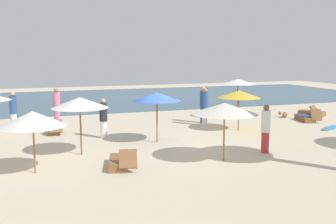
{
  "coord_description": "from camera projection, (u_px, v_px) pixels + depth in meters",
  "views": [
    {
      "loc": [
        -5.53,
        -15.12,
        3.71
      ],
      "look_at": [
        0.34,
        1.47,
        1.1
      ],
      "focal_mm": 42.26,
      "sensor_mm": 36.0,
      "label": 1
    }
  ],
  "objects": [
    {
      "name": "ground_plane",
      "position": [
        172.0,
        143.0,
        16.47
      ],
      "size": [
        60.0,
        60.0,
        0.0
      ],
      "primitive_type": "plane",
      "color": "beige"
    },
    {
      "name": "ocean_water",
      "position": [
        101.0,
        99.0,
        32.31
      ],
      "size": [
        48.0,
        16.0,
        0.06
      ],
      "primitive_type": "cube",
      "color": "#3D6075",
      "rests_on": "ground_plane"
    },
    {
      "name": "umbrella_0",
      "position": [
        33.0,
        119.0,
        12.13
      ],
      "size": [
        2.06,
        2.06,
        1.96
      ],
      "color": "olive",
      "rests_on": "ground_plane"
    },
    {
      "name": "umbrella_1",
      "position": [
        238.0,
        82.0,
        22.57
      ],
      "size": [
        2.01,
        2.01,
        2.28
      ],
      "color": "brown",
      "rests_on": "ground_plane"
    },
    {
      "name": "umbrella_2",
      "position": [
        225.0,
        109.0,
        13.52
      ],
      "size": [
        2.3,
        2.3,
        2.04
      ],
      "color": "olive",
      "rests_on": "ground_plane"
    },
    {
      "name": "umbrella_3",
      "position": [
        157.0,
        97.0,
        16.38
      ],
      "size": [
        2.02,
        2.02,
        2.11
      ],
      "color": "olive",
      "rests_on": "ground_plane"
    },
    {
      "name": "umbrella_5",
      "position": [
        80.0,
        103.0,
        14.35
      ],
      "size": [
        2.07,
        2.07,
        2.14
      ],
      "color": "brown",
      "rests_on": "ground_plane"
    },
    {
      "name": "umbrella_6",
      "position": [
        239.0,
        94.0,
        18.96
      ],
      "size": [
        2.06,
        2.06,
        1.95
      ],
      "color": "brown",
      "rests_on": "ground_plane"
    },
    {
      "name": "lounger_0",
      "position": [
        306.0,
        118.0,
        21.8
      ],
      "size": [
        0.99,
        1.73,
        0.74
      ],
      "color": "brown",
      "rests_on": "ground_plane"
    },
    {
      "name": "lounger_1",
      "position": [
        312.0,
        113.0,
        23.78
      ],
      "size": [
        1.25,
        1.78,
        0.69
      ],
      "color": "brown",
      "rests_on": "ground_plane"
    },
    {
      "name": "lounger_2",
      "position": [
        54.0,
        129.0,
        18.59
      ],
      "size": [
        0.73,
        1.72,
        0.71
      ],
      "color": "brown",
      "rests_on": "ground_plane"
    },
    {
      "name": "lounger_4",
      "position": [
        119.0,
        162.0,
        12.98
      ],
      "size": [
        0.96,
        1.77,
        0.7
      ],
      "color": "brown",
      "rests_on": "ground_plane"
    },
    {
      "name": "person_0",
      "position": [
        205.0,
        106.0,
        20.4
      ],
      "size": [
        0.46,
        0.46,
        1.96
      ],
      "color": "white",
      "rests_on": "ground_plane"
    },
    {
      "name": "person_1",
      "position": [
        203.0,
        105.0,
        21.15
      ],
      "size": [
        0.46,
        0.46,
        1.96
      ],
      "color": "#2D4C8C",
      "rests_on": "ground_plane"
    },
    {
      "name": "person_2",
      "position": [
        266.0,
        129.0,
        14.78
      ],
      "size": [
        0.46,
        0.46,
        1.83
      ],
      "color": "#BF3338",
      "rests_on": "ground_plane"
    },
    {
      "name": "person_3",
      "position": [
        57.0,
        106.0,
        20.72
      ],
      "size": [
        0.49,
        0.49,
        1.93
      ],
      "color": "#D17299",
      "rests_on": "ground_plane"
    },
    {
      "name": "person_4",
      "position": [
        103.0,
        118.0,
        17.38
      ],
      "size": [
        0.44,
        0.44,
        1.76
      ],
      "color": "white",
      "rests_on": "ground_plane"
    },
    {
      "name": "person_5",
      "position": [
        13.0,
        111.0,
        19.18
      ],
      "size": [
        0.47,
        0.47,
        1.9
      ],
      "color": "white",
      "rests_on": "ground_plane"
    },
    {
      "name": "dog",
      "position": [
        284.0,
        114.0,
        23.15
      ],
      "size": [
        0.67,
        0.65,
        0.33
      ],
      "color": "olive",
      "rests_on": "ground_plane"
    },
    {
      "name": "surfboard",
      "position": [
        331.0,
        127.0,
        19.82
      ],
      "size": [
        1.97,
        1.3,
        0.07
      ],
      "color": "#338CCC",
      "rests_on": "ground_plane"
    }
  ]
}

